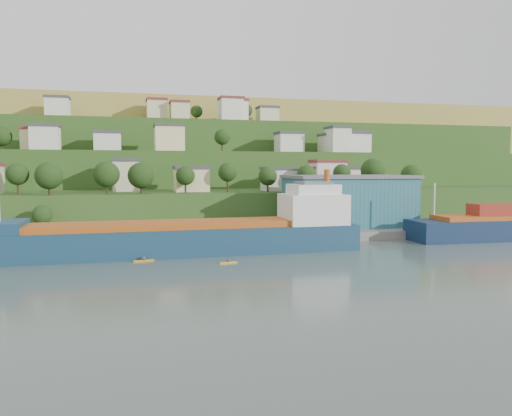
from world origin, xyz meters
name	(u,v)px	position (x,y,z in m)	size (l,w,h in m)	color
ground	(216,260)	(0.00, 0.00, 0.00)	(500.00, 500.00, 0.00)	#495953
quay	(277,236)	(20.00, 28.00, 0.00)	(220.00, 26.00, 4.00)	slate
hillside	(159,201)	(0.04, 168.70, 0.08)	(360.00, 210.50, 96.00)	#284719
cargo_ship_near	(191,238)	(-3.30, 8.71, 2.93)	(71.41, 12.02, 18.33)	#143B4E
warehouse	(348,200)	(39.22, 29.04, 8.43)	(31.16, 19.26, 12.80)	#215E63
kayak_orange	(144,260)	(-12.59, 2.18, 0.27)	(3.69, 1.26, 0.91)	orange
kayak_yellow	(228,262)	(1.64, -3.32, 0.23)	(3.23, 1.07, 0.80)	gold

